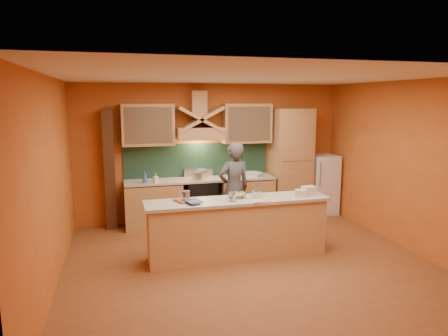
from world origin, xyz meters
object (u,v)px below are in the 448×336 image
object	(u,v)px
stove	(201,201)
kitchen_scale	(256,194)
mixing_bowl	(237,195)
fridge	(322,184)
person	(234,189)

from	to	relation	value
stove	kitchen_scale	size ratio (longest dim) A/B	6.83
stove	mixing_bowl	distance (m)	1.88
kitchen_scale	mixing_bowl	xyz separation A→B (m)	(-0.28, 0.11, -0.02)
stove	kitchen_scale	bearing A→B (deg)	-75.11
stove	kitchen_scale	distance (m)	2.04
fridge	person	bearing A→B (deg)	-160.20
stove	person	distance (m)	1.01
fridge	mixing_bowl	size ratio (longest dim) A/B	4.71
stove	fridge	xyz separation A→B (m)	(2.70, 0.00, 0.20)
stove	mixing_bowl	size ratio (longest dim) A/B	3.26
kitchen_scale	person	bearing A→B (deg)	105.03
stove	person	size ratio (longest dim) A/B	0.52
fridge	kitchen_scale	bearing A→B (deg)	-139.08
person	fridge	bearing A→B (deg)	-170.75
fridge	kitchen_scale	world-z (taller)	fridge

